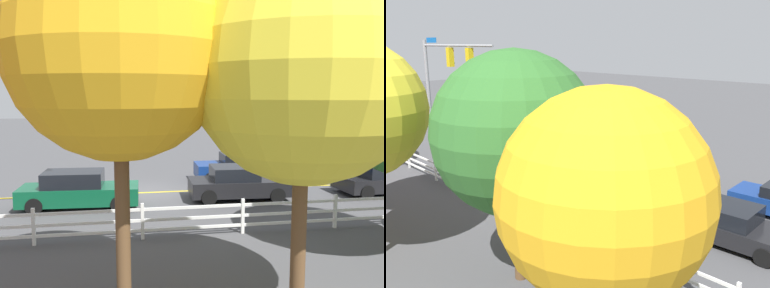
{
  "view_description": "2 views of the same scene",
  "coord_description": "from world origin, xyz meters",
  "views": [
    {
      "loc": [
        0.91,
        18.98,
        4.57
      ],
      "look_at": [
        -2.12,
        1.6,
        2.41
      ],
      "focal_mm": 39.29,
      "sensor_mm": 36.0,
      "label": 1
    },
    {
      "loc": [
        -16.44,
        15.74,
        7.07
      ],
      "look_at": [
        -2.01,
        1.13,
        2.06
      ],
      "focal_mm": 38.89,
      "sensor_mm": 36.0,
      "label": 2
    }
  ],
  "objects": [
    {
      "name": "car_0",
      "position": [
        -11.35,
        -1.83,
        0.66
      ],
      "size": [
        4.49,
        2.05,
        1.33
      ],
      "rotation": [
        0.0,
        0.0,
        6.32
      ],
      "color": "navy",
      "rests_on": "ground_plane"
    },
    {
      "name": "car_3",
      "position": [
        -4.97,
        -1.94,
        0.68
      ],
      "size": [
        4.01,
        2.08,
        1.44
      ],
      "rotation": [
        0.0,
        0.0,
        6.24
      ],
      "color": "navy",
      "rests_on": "ground_plane"
    },
    {
      "name": "car_4",
      "position": [
        -10.75,
        1.99,
        0.67
      ],
      "size": [
        3.99,
        2.15,
        1.41
      ],
      "rotation": [
        0.0,
        0.0,
        3.17
      ],
      "color": "black",
      "rests_on": "ground_plane"
    },
    {
      "name": "lane_center_stripe",
      "position": [
        -4.0,
        0.0,
        0.0
      ],
      "size": [
        28.0,
        0.16,
        0.01
      ],
      "primitive_type": "cube",
      "color": "gold",
      "rests_on": "ground_plane"
    },
    {
      "name": "tree_2",
      "position": [
        0.88,
        10.84,
        5.38
      ],
      "size": [
        4.27,
        4.27,
        7.53
      ],
      "color": "brown",
      "rests_on": "ground_plane"
    },
    {
      "name": "ground_plane",
      "position": [
        0.0,
        0.0,
        0.0
      ],
      "size": [
        120.0,
        120.0,
        0.0
      ],
      "primitive_type": "plane",
      "color": "#444447"
    },
    {
      "name": "tree_3",
      "position": [
        -2.51,
        11.52,
        5.02
      ],
      "size": [
        4.41,
        4.41,
        7.24
      ],
      "color": "brown",
      "rests_on": "ground_plane"
    },
    {
      "name": "white_rail_fence",
      "position": [
        -3.0,
        6.18,
        0.6
      ],
      "size": [
        26.1,
        0.1,
        1.15
      ],
      "color": "white",
      "rests_on": "ground_plane"
    },
    {
      "name": "car_2",
      "position": [
        2.57,
        2.1,
        0.72
      ],
      "size": [
        4.72,
        2.07,
        1.49
      ],
      "rotation": [
        0.0,
        0.0,
        3.08
      ],
      "color": "#0C4C2D",
      "rests_on": "ground_plane"
    },
    {
      "name": "car_1",
      "position": [
        -4.09,
        1.81,
        0.69
      ],
      "size": [
        4.35,
        2.13,
        1.43
      ],
      "rotation": [
        0.0,
        0.0,
        3.09
      ],
      "color": "black",
      "rests_on": "ground_plane"
    }
  ]
}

